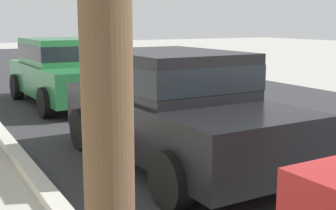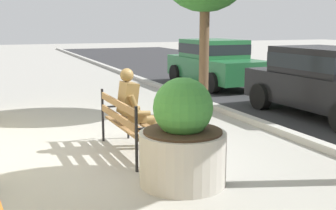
{
  "view_description": "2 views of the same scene",
  "coord_description": "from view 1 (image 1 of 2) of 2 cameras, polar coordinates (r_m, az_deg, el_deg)",
  "views": [
    {
      "loc": [
        4.52,
        1.77,
        1.96
      ],
      "look_at": [
        -0.99,
        4.79,
        0.8
      ],
      "focal_mm": 48.6,
      "sensor_mm": 36.0,
      "label": 1
    },
    {
      "loc": [
        6.55,
        -2.1,
        2.07
      ],
      "look_at": [
        0.14,
        0.52,
        0.75
      ],
      "focal_mm": 45.5,
      "sensor_mm": 36.0,
      "label": 2
    }
  ],
  "objects": [
    {
      "name": "curb_stone",
      "position": [
        5.03,
        -13.9,
        -12.06
      ],
      "size": [
        60.0,
        0.2,
        0.12
      ],
      "primitive_type": "cube",
      "color": "#B2AFA8",
      "rests_on": "ground"
    },
    {
      "name": "parked_car_green",
      "position": [
        11.13,
        -12.91,
        4.41
      ],
      "size": [
        4.15,
        2.01,
        1.56
      ],
      "color": "#236638",
      "rests_on": "ground"
    },
    {
      "name": "parked_car_black",
      "position": [
        6.27,
        0.58,
        0.16
      ],
      "size": [
        4.15,
        2.01,
        1.56
      ],
      "color": "black",
      "rests_on": "ground"
    }
  ]
}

